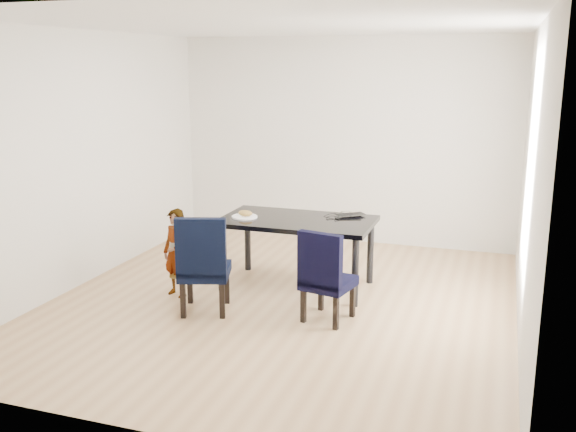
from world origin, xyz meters
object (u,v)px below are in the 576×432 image
(dining_table, at_px, (297,253))
(chair_right, at_px, (329,275))
(chair_left, at_px, (205,263))
(laptop, at_px, (348,214))
(plate, at_px, (245,217))
(child, at_px, (176,253))

(dining_table, distance_m, chair_right, 0.96)
(chair_left, distance_m, laptop, 1.71)
(plate, xyz_separation_m, laptop, (1.02, 0.45, 0.00))
(chair_right, bearing_deg, plate, 160.89)
(chair_right, xyz_separation_m, plate, (-1.11, 0.67, 0.32))
(chair_right, bearing_deg, dining_table, 137.49)
(dining_table, relative_size, plate, 5.81)
(child, bearing_deg, dining_table, 47.71)
(dining_table, height_order, plate, plate)
(child, bearing_deg, chair_left, -15.44)
(child, bearing_deg, laptop, 49.29)
(chair_right, bearing_deg, child, -172.69)
(child, bearing_deg, plate, 61.82)
(child, distance_m, plate, 0.82)
(dining_table, bearing_deg, plate, -168.32)
(laptop, bearing_deg, chair_left, 10.38)
(plate, bearing_deg, child, -135.04)
(chair_left, relative_size, chair_right, 1.10)
(child, relative_size, plate, 3.32)
(chair_right, bearing_deg, chair_left, -160.46)
(plate, bearing_deg, chair_left, -95.29)
(dining_table, distance_m, plate, 0.68)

